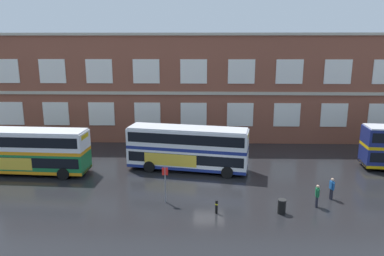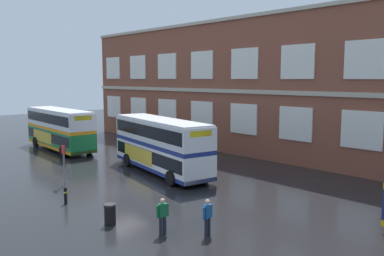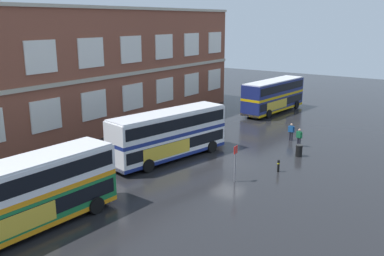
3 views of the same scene
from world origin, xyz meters
name	(u,v)px [view 1 (image 1 of 3)]	position (x,y,z in m)	size (l,w,h in m)	color
ground_plane	(209,180)	(0.00, 2.00, 0.00)	(120.00, 120.00, 0.00)	black
brick_terminal_building	(194,87)	(-1.57, 17.98, 6.19)	(48.47, 8.19, 12.66)	brown
double_decker_near	(26,151)	(-16.34, 3.31, 2.15)	(11.12, 3.31, 4.07)	#197038
double_decker_middle	(188,148)	(-1.91, 4.57, 2.15)	(11.29, 4.57, 4.07)	silver
waiting_passenger	(317,195)	(7.70, -3.04, 0.93)	(0.30, 0.64, 1.70)	black
second_passenger	(332,188)	(9.21, -1.65, 0.93)	(0.28, 0.64, 1.70)	black
bus_stand_flag	(165,181)	(-3.28, -2.50, 1.64)	(0.44, 0.10, 2.70)	slate
station_litter_bin	(282,206)	(4.97, -4.12, 0.52)	(0.60, 0.60, 1.03)	black
safety_bollard_east	(216,207)	(0.44, -4.23, 0.49)	(0.19, 0.19, 0.95)	black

